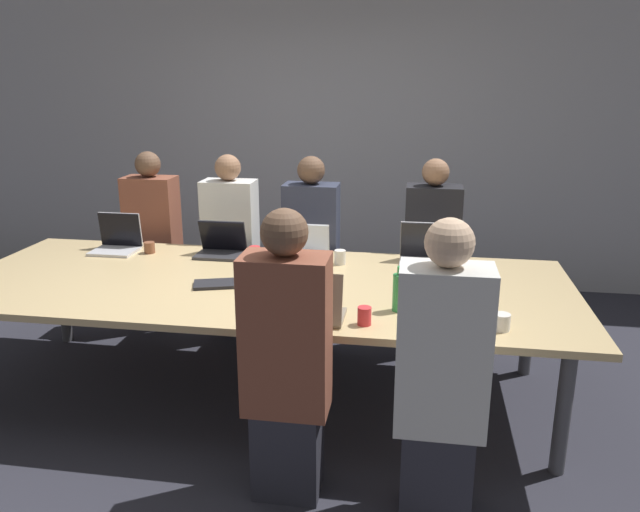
{
  "coord_description": "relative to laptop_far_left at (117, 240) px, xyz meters",
  "views": [
    {
      "loc": [
        0.94,
        -3.51,
        1.99
      ],
      "look_at": [
        0.35,
        0.1,
        0.91
      ],
      "focal_mm": 35.0,
      "sensor_mm": 36.0,
      "label": 1
    }
  ],
  "objects": [
    {
      "name": "ground_plane",
      "position": [
        1.19,
        -0.51,
        -0.84
      ],
      "size": [
        24.0,
        24.0,
        0.0
      ],
      "primitive_type": "plane",
      "color": "#2D2D38"
    },
    {
      "name": "curtain_wall",
      "position": [
        1.19,
        1.89,
        0.56
      ],
      "size": [
        12.0,
        0.06,
        2.8
      ],
      "color": "#ADADB2",
      "rests_on": "ground_plane"
    },
    {
      "name": "conference_table",
      "position": [
        1.19,
        -0.51,
        -0.13
      ],
      "size": [
        3.76,
        1.48,
        0.76
      ],
      "color": "#D6B77F",
      "rests_on": "ground_plane"
    },
    {
      "name": "laptop_far_left",
      "position": [
        0.0,
        0.0,
        0.0
      ],
      "size": [
        0.31,
        0.26,
        0.26
      ],
      "color": "silver",
      "rests_on": "conference_table"
    },
    {
      "name": "person_far_left",
      "position": [
        0.04,
        0.52,
        -0.16
      ],
      "size": [
        0.4,
        0.24,
        1.41
      ],
      "color": "#2D2D38",
      "rests_on": "ground_plane"
    },
    {
      "name": "cup_far_left",
      "position": [
        0.25,
        -0.02,
        -0.04
      ],
      "size": [
        0.08,
        0.08,
        0.08
      ],
      "color": "brown",
      "rests_on": "conference_table"
    },
    {
      "name": "laptop_near_right",
      "position": [
        2.31,
        -1.04,
        -0.01
      ],
      "size": [
        0.33,
        0.22,
        0.22
      ],
      "rotation": [
        0.0,
        0.0,
        3.14
      ],
      "color": "#B7B7BC",
      "rests_on": "conference_table"
    },
    {
      "name": "person_near_right",
      "position": [
        2.25,
        -1.49,
        -0.15
      ],
      "size": [
        0.4,
        0.24,
        1.42
      ],
      "rotation": [
        0.0,
        0.0,
        3.14
      ],
      "color": "#2D2D38",
      "rests_on": "ground_plane"
    },
    {
      "name": "cup_near_right",
      "position": [
        2.55,
        -1.05,
        -0.03
      ],
      "size": [
        0.09,
        0.09,
        0.08
      ],
      "color": "white",
      "rests_on": "conference_table"
    },
    {
      "name": "bottle_near_right",
      "position": [
        2.04,
        -0.86,
        0.03
      ],
      "size": [
        0.08,
        0.08,
        0.25
      ],
      "color": "green",
      "rests_on": "conference_table"
    },
    {
      "name": "laptop_near_midright",
      "position": [
        1.61,
        -1.09,
        0.0
      ],
      "size": [
        0.31,
        0.27,
        0.27
      ],
      "rotation": [
        0.0,
        0.0,
        3.14
      ],
      "color": "gray",
      "rests_on": "conference_table"
    },
    {
      "name": "person_near_midright",
      "position": [
        1.54,
        -1.43,
        -0.14
      ],
      "size": [
        0.4,
        0.24,
        1.43
      ],
      "rotation": [
        0.0,
        0.0,
        3.14
      ],
      "color": "#2D2D38",
      "rests_on": "ground_plane"
    },
    {
      "name": "cup_near_midright",
      "position": [
        1.87,
        -1.09,
        -0.03
      ],
      "size": [
        0.07,
        0.07,
        0.09
      ],
      "color": "red",
      "rests_on": "conference_table"
    },
    {
      "name": "laptop_far_right",
      "position": [
        2.19,
        0.05,
        0.0
      ],
      "size": [
        0.36,
        0.26,
        0.27
      ],
      "color": "silver",
      "rests_on": "conference_table"
    },
    {
      "name": "person_far_right",
      "position": [
        2.23,
        0.47,
        -0.16
      ],
      "size": [
        0.4,
        0.24,
        1.41
      ],
      "color": "#2D2D38",
      "rests_on": "ground_plane"
    },
    {
      "name": "laptop_far_midleft",
      "position": [
        0.77,
        0.01,
        -0.01
      ],
      "size": [
        0.33,
        0.24,
        0.24
      ],
      "color": "#333338",
      "rests_on": "conference_table"
    },
    {
      "name": "person_far_midleft",
      "position": [
        0.7,
        0.45,
        -0.16
      ],
      "size": [
        0.4,
        0.24,
        1.41
      ],
      "color": "#2D2D38",
      "rests_on": "ground_plane"
    },
    {
      "name": "cup_far_midleft",
      "position": [
        1.03,
        -0.07,
        -0.03
      ],
      "size": [
        0.07,
        0.07,
        0.09
      ],
      "color": "red",
      "rests_on": "conference_table"
    },
    {
      "name": "laptop_far_center",
      "position": [
        1.37,
        -0.0,
        -0.01
      ],
      "size": [
        0.31,
        0.23,
        0.24
      ],
      "color": "silver",
      "rests_on": "conference_table"
    },
    {
      "name": "person_far_center",
      "position": [
        1.34,
        0.4,
        -0.15
      ],
      "size": [
        0.4,
        0.24,
        1.41
      ],
      "color": "#2D2D38",
      "rests_on": "ground_plane"
    },
    {
      "name": "cup_far_center",
      "position": [
        1.62,
        -0.07,
        -0.03
      ],
      "size": [
        0.08,
        0.08,
        0.1
      ],
      "color": "white",
      "rests_on": "conference_table"
    },
    {
      "name": "stapler",
      "position": [
        1.32,
        -0.65,
        -0.05
      ],
      "size": [
        0.09,
        0.16,
        0.05
      ],
      "rotation": [
        0.0,
        0.0,
        0.36
      ],
      "color": "black",
      "rests_on": "conference_table"
    },
    {
      "name": "notebook",
      "position": [
        0.93,
        -0.63,
        -0.07
      ],
      "size": [
        0.28,
        0.22,
        0.02
      ],
      "rotation": [
        0.0,
        0.0,
        0.31
      ],
      "color": "#232328",
      "rests_on": "conference_table"
    }
  ]
}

